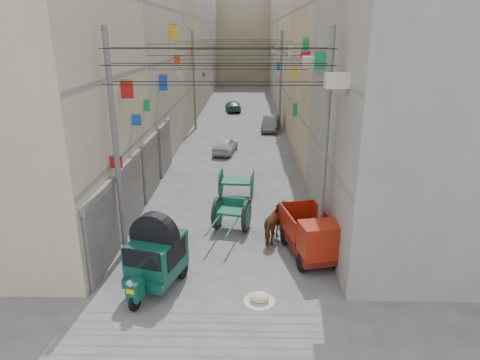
{
  "coord_description": "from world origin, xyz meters",
  "views": [
    {
      "loc": [
        1.0,
        -8.23,
        7.72
      ],
      "look_at": [
        0.68,
        6.5,
        2.69
      ],
      "focal_mm": 32.0,
      "sensor_mm": 36.0,
      "label": 1
    }
  ],
  "objects_px": {
    "distant_car_green": "(233,106)",
    "distant_car_grey": "(270,124)",
    "mini_truck": "(312,239)",
    "horse": "(276,224)",
    "tonga_cart": "(232,213)",
    "auto_rickshaw": "(156,254)",
    "distant_car_white": "(225,145)",
    "second_cart": "(236,182)",
    "feed_sack": "(259,297)"
  },
  "relations": [
    {
      "from": "auto_rickshaw",
      "to": "tonga_cart",
      "type": "xyz_separation_m",
      "value": [
        2.24,
        4.28,
        -0.43
      ]
    },
    {
      "from": "second_cart",
      "to": "distant_car_green",
      "type": "bearing_deg",
      "value": 97.24
    },
    {
      "from": "feed_sack",
      "to": "distant_car_green",
      "type": "bearing_deg",
      "value": 93.43
    },
    {
      "from": "auto_rickshaw",
      "to": "second_cart",
      "type": "relative_size",
      "value": 1.6
    },
    {
      "from": "auto_rickshaw",
      "to": "second_cart",
      "type": "height_order",
      "value": "auto_rickshaw"
    },
    {
      "from": "tonga_cart",
      "to": "mini_truck",
      "type": "distance_m",
      "value": 3.91
    },
    {
      "from": "feed_sack",
      "to": "distant_car_grey",
      "type": "bearing_deg",
      "value": 86.61
    },
    {
      "from": "distant_car_white",
      "to": "horse",
      "type": "bearing_deg",
      "value": 110.81
    },
    {
      "from": "auto_rickshaw",
      "to": "horse",
      "type": "distance_m",
      "value": 5.19
    },
    {
      "from": "auto_rickshaw",
      "to": "horse",
      "type": "xyz_separation_m",
      "value": [
        4.03,
        3.25,
        -0.39
      ]
    },
    {
      "from": "distant_car_grey",
      "to": "distant_car_white",
      "type": "bearing_deg",
      "value": -107.98
    },
    {
      "from": "horse",
      "to": "distant_car_green",
      "type": "xyz_separation_m",
      "value": [
        -2.79,
        29.93,
        -0.2
      ]
    },
    {
      "from": "feed_sack",
      "to": "second_cart",
      "type": "bearing_deg",
      "value": 96.16
    },
    {
      "from": "second_cart",
      "to": "horse",
      "type": "distance_m",
      "value": 5.05
    },
    {
      "from": "mini_truck",
      "to": "feed_sack",
      "type": "distance_m",
      "value": 3.29
    },
    {
      "from": "tonga_cart",
      "to": "mini_truck",
      "type": "relative_size",
      "value": 0.94
    },
    {
      "from": "distant_car_white",
      "to": "distant_car_green",
      "type": "bearing_deg",
      "value": -80.68
    },
    {
      "from": "mini_truck",
      "to": "distant_car_green",
      "type": "relative_size",
      "value": 0.91
    },
    {
      "from": "auto_rickshaw",
      "to": "distant_car_grey",
      "type": "xyz_separation_m",
      "value": [
        4.72,
        23.58,
        -0.53
      ]
    },
    {
      "from": "distant_car_green",
      "to": "feed_sack",
      "type": "bearing_deg",
      "value": 86.35
    },
    {
      "from": "auto_rickshaw",
      "to": "mini_truck",
      "type": "height_order",
      "value": "auto_rickshaw"
    },
    {
      "from": "distant_car_green",
      "to": "auto_rickshaw",
      "type": "bearing_deg",
      "value": 80.78
    },
    {
      "from": "auto_rickshaw",
      "to": "distant_car_white",
      "type": "bearing_deg",
      "value": 101.29
    },
    {
      "from": "tonga_cart",
      "to": "second_cart",
      "type": "height_order",
      "value": "second_cart"
    },
    {
      "from": "tonga_cart",
      "to": "distant_car_grey",
      "type": "relative_size",
      "value": 0.87
    },
    {
      "from": "mini_truck",
      "to": "feed_sack",
      "type": "xyz_separation_m",
      "value": [
        -1.93,
        -2.57,
        -0.69
      ]
    },
    {
      "from": "second_cart",
      "to": "feed_sack",
      "type": "distance_m",
      "value": 8.91
    },
    {
      "from": "auto_rickshaw",
      "to": "feed_sack",
      "type": "height_order",
      "value": "auto_rickshaw"
    },
    {
      "from": "feed_sack",
      "to": "distant_car_white",
      "type": "relative_size",
      "value": 0.18
    },
    {
      "from": "second_cart",
      "to": "distant_car_grey",
      "type": "xyz_separation_m",
      "value": [
        2.4,
        15.58,
        -0.18
      ]
    },
    {
      "from": "distant_car_white",
      "to": "distant_car_grey",
      "type": "xyz_separation_m",
      "value": [
        3.41,
        7.25,
        0.04
      ]
    },
    {
      "from": "distant_car_white",
      "to": "distant_car_green",
      "type": "xyz_separation_m",
      "value": [
        -0.07,
        16.84,
        -0.02
      ]
    },
    {
      "from": "mini_truck",
      "to": "distant_car_white",
      "type": "height_order",
      "value": "mini_truck"
    },
    {
      "from": "auto_rickshaw",
      "to": "tonga_cart",
      "type": "height_order",
      "value": "auto_rickshaw"
    },
    {
      "from": "mini_truck",
      "to": "distant_car_white",
      "type": "relative_size",
      "value": 1.02
    },
    {
      "from": "mini_truck",
      "to": "tonga_cart",
      "type": "bearing_deg",
      "value": 127.41
    },
    {
      "from": "distant_car_green",
      "to": "distant_car_grey",
      "type": "bearing_deg",
      "value": 102.87
    },
    {
      "from": "tonga_cart",
      "to": "distant_car_grey",
      "type": "xyz_separation_m",
      "value": [
        2.49,
        19.3,
        -0.1
      ]
    },
    {
      "from": "auto_rickshaw",
      "to": "mini_truck",
      "type": "xyz_separation_m",
      "value": [
        5.21,
        1.74,
        -0.29
      ]
    },
    {
      "from": "auto_rickshaw",
      "to": "second_cart",
      "type": "distance_m",
      "value": 8.34
    },
    {
      "from": "distant_car_grey",
      "to": "auto_rickshaw",
      "type": "bearing_deg",
      "value": -94.09
    },
    {
      "from": "tonga_cart",
      "to": "distant_car_grey",
      "type": "distance_m",
      "value": 19.46
    },
    {
      "from": "second_cart",
      "to": "horse",
      "type": "height_order",
      "value": "horse"
    },
    {
      "from": "auto_rickshaw",
      "to": "second_cart",
      "type": "bearing_deg",
      "value": 89.67
    },
    {
      "from": "mini_truck",
      "to": "distant_car_grey",
      "type": "distance_m",
      "value": 21.85
    },
    {
      "from": "second_cart",
      "to": "distant_car_grey",
      "type": "distance_m",
      "value": 15.76
    },
    {
      "from": "distant_car_grey",
      "to": "horse",
      "type": "bearing_deg",
      "value": -84.73
    },
    {
      "from": "auto_rickshaw",
      "to": "feed_sack",
      "type": "xyz_separation_m",
      "value": [
        3.28,
        -0.84,
        -0.98
      ]
    },
    {
      "from": "feed_sack",
      "to": "distant_car_grey",
      "type": "distance_m",
      "value": 24.47
    },
    {
      "from": "tonga_cart",
      "to": "horse",
      "type": "bearing_deg",
      "value": -17.41
    }
  ]
}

